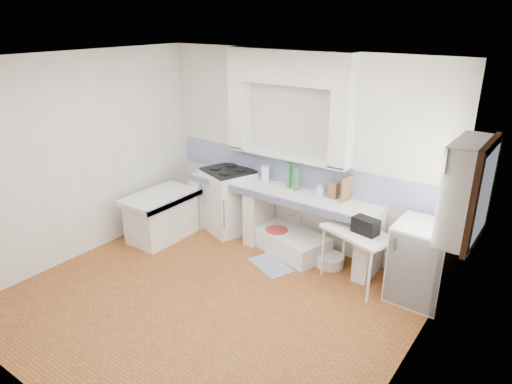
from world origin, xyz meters
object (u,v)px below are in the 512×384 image
Objects in this scene: stove at (229,201)px; side_table at (356,258)px; sink at (290,242)px; fridge at (420,262)px.

stove is 2.32m from side_table.
stove is 0.87× the size of sink.
stove is 1.11× the size of side_table.
fridge reaches higher than side_table.
sink is 1.16× the size of fridge.
side_table is 0.77m from fridge.
side_table is 0.90× the size of fridge.
fridge is at bearing 29.09° from side_table.
side_table is at bearing 2.36° from sink.
side_table is at bearing -169.22° from fridge.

